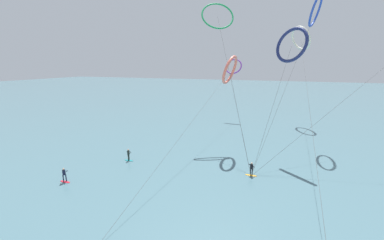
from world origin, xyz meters
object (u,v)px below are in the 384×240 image
Objects in this scene: surfer_crimson at (64,176)px; kite_coral at (230,70)px; kite_emerald at (218,16)px; kite_cobalt at (316,10)px; kite_navy at (292,45)px; kite_ivory at (301,38)px; surfer_amber at (251,170)px; surfer_teal at (129,156)px; kite_violet at (233,67)px.

kite_coral is at bearing -6.65° from surfer_crimson.
kite_emerald is at bearing -139.73° from kite_coral.
kite_emerald is 0.96× the size of kite_cobalt.
kite_navy is (23.24, 18.10, 14.94)m from surfer_crimson.
kite_ivory is at bearing 26.71° from kite_emerald.
surfer_amber is 1.00× the size of surfer_teal.
surfer_crimson is at bearing -103.34° from kite_navy.
surfer_amber is at bearing 132.05° from kite_ivory.
surfer_crimson and surfer_teal have the same top height.
surfer_teal is 27.04m from kite_navy.
surfer_amber is 0.04× the size of kite_violet.
surfer_amber is 1.00× the size of surfer_crimson.
surfer_crimson is (-19.79, -9.06, 0.00)m from surfer_amber.
kite_violet is (8.18, 31.72, 11.86)m from surfer_teal.
kite_cobalt is (15.21, -12.54, 8.92)m from kite_violet.
kite_ivory is 23.85m from kite_navy.
kite_ivory reaches higher than kite_navy.
kite_violet is at bearing -164.10° from kite_coral.
kite_violet is 3.32× the size of kite_coral.
kite_violet is at bearing 63.71° from kite_emerald.
kite_cobalt is (26.58, 26.97, 20.78)m from surfer_crimson.
surfer_amber is 0.07× the size of kite_emerald.
kite_coral is (-8.19, -0.74, -3.37)m from kite_navy.
kite_coral is at bearing -83.53° from kite_emerald.
surfer_amber is at bearing -70.13° from kite_violet.
surfer_crimson is at bearing 110.61° from kite_ivory.
surfer_teal is 44.41m from kite_ivory.
kite_emerald reaches higher than kite_ivory.
surfer_amber is at bearing -86.02° from kite_emerald.
kite_ivory is 27.25m from kite_coral.
kite_ivory is 14.96m from kite_cobalt.
kite_navy is at bearing -17.82° from surfer_crimson.
surfer_teal is at bearing -44.62° from kite_coral.
kite_cobalt is at bearing 145.90° from kite_ivory.
kite_navy is 8.89m from kite_coral.
kite_emerald is at bearing -161.62° from kite_navy.
surfer_amber is 17.80m from kite_navy.
kite_coral is at bearing 158.37° from surfer_amber.
surfer_amber and surfer_crimson have the same top height.
kite_cobalt reaches higher than kite_coral.
surfer_amber and surfer_teal have the same top height.
surfer_teal is (-16.60, -1.26, 0.00)m from surfer_amber.
kite_violet is 24.67m from kite_navy.
surfer_teal is 19.13m from kite_coral.
kite_cobalt is 1.33× the size of kite_navy.
kite_cobalt reaches higher than kite_navy.
surfer_amber is at bearing 80.49° from surfer_teal.
kite_navy reaches higher than surfer_crimson.
surfer_crimson is at bearing -34.43° from kite_coral.
kite_ivory is at bearing -162.54° from kite_cobalt.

